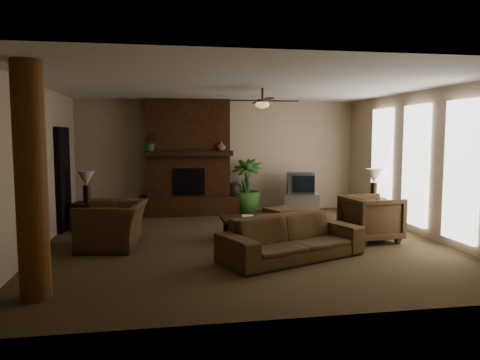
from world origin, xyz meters
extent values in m
plane|color=brown|center=(0.00, 0.00, 0.00)|extent=(7.00, 7.00, 0.00)
plane|color=silver|center=(0.00, 0.00, 2.80)|extent=(7.00, 7.00, 0.00)
plane|color=tan|center=(0.00, 3.50, 1.40)|extent=(7.00, 0.00, 7.00)
plane|color=tan|center=(0.00, -3.50, 1.40)|extent=(7.00, 0.00, 7.00)
plane|color=tan|center=(-3.50, 0.00, 1.40)|extent=(0.00, 7.00, 7.00)
plane|color=tan|center=(3.50, 0.00, 1.40)|extent=(0.00, 7.00, 7.00)
cube|color=#4C2914|center=(-0.80, 3.25, 1.40)|extent=(2.00, 0.50, 2.80)
cube|color=#4C2914|center=(-0.80, 3.15, 0.23)|extent=(2.40, 0.70, 0.45)
cube|color=black|center=(-0.80, 2.99, 0.82)|extent=(0.75, 0.04, 0.65)
cube|color=black|center=(-0.80, 2.97, 1.50)|extent=(2.10, 0.28, 0.12)
cube|color=white|center=(3.45, 1.60, 1.35)|extent=(0.08, 0.85, 2.35)
cube|color=white|center=(3.45, 0.20, 1.35)|extent=(0.08, 0.85, 2.35)
cube|color=white|center=(3.45, -1.20, 1.35)|extent=(0.08, 0.85, 2.35)
cylinder|color=brown|center=(-2.95, -2.40, 1.40)|extent=(0.36, 0.36, 2.80)
cube|color=black|center=(-3.44, 1.80, 1.05)|extent=(0.10, 1.00, 2.10)
cylinder|color=black|center=(0.40, 0.30, 2.68)|extent=(0.04, 0.04, 0.24)
cylinder|color=black|center=(0.40, 0.30, 2.56)|extent=(0.20, 0.20, 0.06)
ellipsoid|color=#F2BF72|center=(0.40, 0.30, 2.50)|extent=(0.26, 0.26, 0.14)
cube|color=black|center=(0.80, 0.30, 2.57)|extent=(0.55, 0.12, 0.01)
cube|color=black|center=(0.00, 0.30, 2.57)|extent=(0.55, 0.12, 0.01)
cube|color=black|center=(0.40, 0.70, 2.57)|extent=(0.12, 0.55, 0.01)
cube|color=black|center=(0.40, -0.10, 2.57)|extent=(0.12, 0.55, 0.01)
imported|color=#513A22|center=(0.54, -1.22, 0.45)|extent=(2.39, 1.51, 0.90)
imported|color=#513A22|center=(-2.30, 0.01, 0.52)|extent=(0.93, 1.29, 1.05)
imported|color=#513A22|center=(2.33, -0.26, 0.46)|extent=(0.95, 1.00, 0.93)
cube|color=black|center=(0.23, 0.19, 0.40)|extent=(1.20, 0.70, 0.06)
cube|color=black|center=(-0.27, -0.06, 0.18)|extent=(0.07, 0.07, 0.37)
cube|color=black|center=(0.73, -0.06, 0.18)|extent=(0.07, 0.07, 0.37)
cube|color=black|center=(-0.27, 0.44, 0.18)|extent=(0.07, 0.07, 0.37)
cube|color=black|center=(0.73, 0.44, 0.18)|extent=(0.07, 0.07, 0.37)
cube|color=#513A22|center=(1.05, 1.24, 0.20)|extent=(0.80, 0.80, 0.40)
cube|color=silver|center=(1.97, 2.83, 0.25)|extent=(0.95, 0.71, 0.50)
cube|color=#353537|center=(1.92, 2.78, 0.76)|extent=(0.74, 0.63, 0.52)
cube|color=black|center=(1.92, 2.52, 0.76)|extent=(0.51, 0.14, 0.40)
cylinder|color=#34251C|center=(0.33, 3.15, 0.35)|extent=(0.34, 0.34, 0.70)
sphere|color=#34251C|center=(0.33, 3.15, 0.60)|extent=(0.34, 0.34, 0.34)
imported|color=#335F26|center=(0.63, 3.11, 0.38)|extent=(1.24, 1.53, 0.75)
cube|color=black|center=(-3.01, 1.76, 0.28)|extent=(0.61, 0.61, 0.55)
cylinder|color=black|center=(-2.99, 1.81, 0.73)|extent=(0.18, 0.18, 0.35)
cone|color=beige|center=(-2.99, 1.81, 1.05)|extent=(0.46, 0.46, 0.30)
cube|color=black|center=(3.15, 1.28, 0.28)|extent=(0.64, 0.64, 0.55)
cylinder|color=black|center=(3.15, 1.34, 0.73)|extent=(0.18, 0.18, 0.35)
cone|color=beige|center=(3.15, 1.34, 1.05)|extent=(0.46, 0.46, 0.30)
imported|color=#335F26|center=(-1.70, 3.00, 1.72)|extent=(0.46, 0.49, 0.33)
imported|color=brown|center=(-0.03, 2.94, 1.67)|extent=(0.25, 0.26, 0.22)
imported|color=#999999|center=(0.00, 0.16, 0.57)|extent=(0.22, 0.05, 0.29)
imported|color=#999999|center=(0.46, 0.09, 0.58)|extent=(0.21, 0.07, 0.29)
camera|label=1|loc=(-1.45, -8.05, 1.95)|focal=34.40mm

